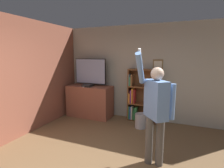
% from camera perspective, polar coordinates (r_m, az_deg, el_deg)
% --- Properties ---
extents(wall_back, '(6.28, 0.09, 2.70)m').
position_cam_1_polar(wall_back, '(5.11, 8.25, 3.62)').
color(wall_back, '#B2AD9E').
rests_on(wall_back, ground_plane).
extents(wall_side_brick, '(0.06, 4.69, 2.70)m').
position_cam_1_polar(wall_side_brick, '(4.81, -22.98, 2.60)').
color(wall_side_brick, '#93513D').
rests_on(wall_side_brick, ground_plane).
extents(tv_ledge, '(1.34, 0.61, 0.94)m').
position_cam_1_polar(tv_ledge, '(5.40, -7.21, -5.56)').
color(tv_ledge, '#93513D').
rests_on(tv_ledge, ground_plane).
extents(television, '(1.00, 0.22, 0.81)m').
position_cam_1_polar(television, '(5.29, -7.06, 3.94)').
color(television, black).
rests_on(television, tv_ledge).
extents(game_console, '(0.27, 0.23, 0.06)m').
position_cam_1_polar(game_console, '(5.20, -8.06, -0.50)').
color(game_console, black).
rests_on(game_console, tv_ledge).
extents(remote_loose, '(0.05, 0.14, 0.02)m').
position_cam_1_polar(remote_loose, '(5.14, -9.12, -0.86)').
color(remote_loose, white).
rests_on(remote_loose, tv_ledge).
extents(bookshelf, '(0.82, 0.28, 1.48)m').
position_cam_1_polar(bookshelf, '(5.02, 9.03, -4.30)').
color(bookshelf, brown).
rests_on(bookshelf, ground_plane).
extents(person, '(0.59, 0.56, 1.97)m').
position_cam_1_polar(person, '(2.97, 14.09, -7.37)').
color(person, '#56514C').
rests_on(person, ground_plane).
extents(waste_bin, '(0.29, 0.29, 0.37)m').
position_cam_1_polar(waste_bin, '(4.66, 9.32, -11.74)').
color(waste_bin, '#B7B7BC').
rests_on(waste_bin, ground_plane).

